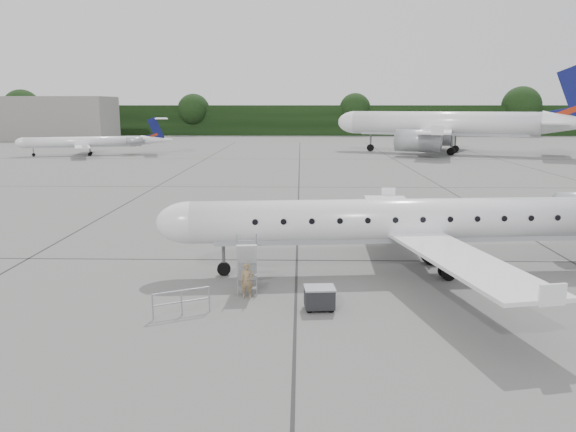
# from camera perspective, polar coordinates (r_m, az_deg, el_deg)

# --- Properties ---
(ground) EXTENTS (320.00, 320.00, 0.00)m
(ground) POSITION_cam_1_polar(r_m,az_deg,el_deg) (25.40, 12.41, -7.29)
(ground) COLOR slate
(ground) RESTS_ON ground
(treeline) EXTENTS (260.00, 4.00, 8.00)m
(treeline) POSITION_cam_1_polar(r_m,az_deg,el_deg) (153.76, 3.16, 9.68)
(treeline) COLOR black
(treeline) RESTS_ON ground
(terminal_building) EXTENTS (40.00, 14.00, 10.00)m
(terminal_building) POSITION_cam_1_polar(r_m,az_deg,el_deg) (148.69, -25.00, 9.01)
(terminal_building) COLOR slate
(terminal_building) RESTS_ON ground
(main_regional_jet) EXTENTS (29.57, 22.53, 7.14)m
(main_regional_jet) POSITION_cam_1_polar(r_m,az_deg,el_deg) (27.34, 13.32, 1.69)
(main_regional_jet) COLOR white
(main_regional_jet) RESTS_ON ground
(airstair) EXTENTS (1.04, 2.15, 2.24)m
(airstair) POSITION_cam_1_polar(r_m,az_deg,el_deg) (24.62, -4.19, -4.92)
(airstair) COLOR white
(airstair) RESTS_ON ground
(passenger) EXTENTS (0.56, 0.38, 1.50)m
(passenger) POSITION_cam_1_polar(r_m,az_deg,el_deg) (23.59, -4.18, -6.58)
(passenger) COLOR olive
(passenger) RESTS_ON ground
(safety_railing) EXTENTS (2.01, 1.05, 1.00)m
(safety_railing) POSITION_cam_1_polar(r_m,az_deg,el_deg) (22.08, -10.76, -8.70)
(safety_railing) COLOR #96999E
(safety_railing) RESTS_ON ground
(baggage_cart) EXTENTS (1.23, 1.03, 0.99)m
(baggage_cart) POSITION_cam_1_polar(r_m,az_deg,el_deg) (22.32, 3.21, -8.30)
(baggage_cart) COLOR black
(baggage_cart) RESTS_ON ground
(bg_narrowbody) EXTENTS (46.19, 40.16, 13.87)m
(bg_narrowbody) POSITION_cam_1_polar(r_m,az_deg,el_deg) (97.94, 15.49, 10.19)
(bg_narrowbody) COLOR white
(bg_narrowbody) RESTS_ON ground
(bg_regional_left) EXTENTS (26.52, 22.11, 6.01)m
(bg_regional_left) POSITION_cam_1_polar(r_m,az_deg,el_deg) (96.77, -20.05, 7.58)
(bg_regional_left) COLOR white
(bg_regional_left) RESTS_ON ground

